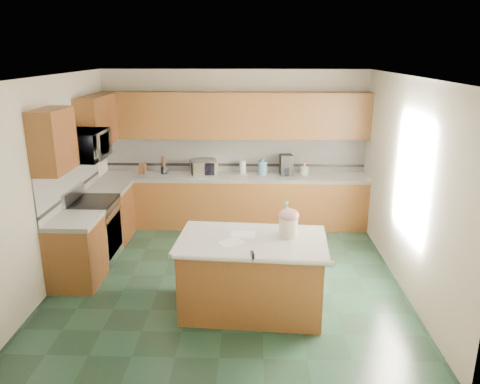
{
  "coord_description": "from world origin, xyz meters",
  "views": [
    {
      "loc": [
        0.33,
        -5.85,
        3.01
      ],
      "look_at": [
        0.15,
        0.35,
        1.12
      ],
      "focal_mm": 35.0,
      "sensor_mm": 36.0,
      "label": 1
    }
  ],
  "objects_px": {
    "soap_bottle_island": "(286,218)",
    "coffee_maker": "(286,165)",
    "toaster_oven": "(204,167)",
    "island_top": "(252,241)",
    "island_base": "(252,277)",
    "treat_jar": "(288,227)",
    "knife_block": "(142,169)"
  },
  "relations": [
    {
      "from": "treat_jar",
      "to": "toaster_oven",
      "type": "xyz_separation_m",
      "value": [
        -1.27,
        2.81,
        0.01
      ]
    },
    {
      "from": "toaster_oven",
      "to": "soap_bottle_island",
      "type": "bearing_deg",
      "value": -82.86
    },
    {
      "from": "treat_jar",
      "to": "soap_bottle_island",
      "type": "bearing_deg",
      "value": 94.98
    },
    {
      "from": "island_base",
      "to": "treat_jar",
      "type": "relative_size",
      "value": 7.04
    },
    {
      "from": "knife_block",
      "to": "soap_bottle_island",
      "type": "bearing_deg",
      "value": -30.99
    },
    {
      "from": "island_top",
      "to": "toaster_oven",
      "type": "relative_size",
      "value": 3.92
    },
    {
      "from": "knife_block",
      "to": "island_top",
      "type": "bearing_deg",
      "value": -37.73
    },
    {
      "from": "soap_bottle_island",
      "to": "island_top",
      "type": "bearing_deg",
      "value": -140.46
    },
    {
      "from": "toaster_oven",
      "to": "coffee_maker",
      "type": "distance_m",
      "value": 1.43
    },
    {
      "from": "soap_bottle_island",
      "to": "coffee_maker",
      "type": "distance_m",
      "value": 2.77
    },
    {
      "from": "island_base",
      "to": "coffee_maker",
      "type": "distance_m",
      "value": 3.06
    },
    {
      "from": "island_base",
      "to": "treat_jar",
      "type": "xyz_separation_m",
      "value": [
        0.42,
        0.08,
        0.6
      ]
    },
    {
      "from": "island_base",
      "to": "island_top",
      "type": "distance_m",
      "value": 0.46
    },
    {
      "from": "soap_bottle_island",
      "to": "coffee_maker",
      "type": "bearing_deg",
      "value": 104.12
    },
    {
      "from": "treat_jar",
      "to": "toaster_oven",
      "type": "height_order",
      "value": "toaster_oven"
    },
    {
      "from": "island_top",
      "to": "knife_block",
      "type": "relative_size",
      "value": 8.96
    },
    {
      "from": "toaster_oven",
      "to": "coffee_maker",
      "type": "height_order",
      "value": "coffee_maker"
    },
    {
      "from": "treat_jar",
      "to": "coffee_maker",
      "type": "relative_size",
      "value": 0.65
    },
    {
      "from": "coffee_maker",
      "to": "island_base",
      "type": "bearing_deg",
      "value": -107.26
    },
    {
      "from": "island_top",
      "to": "knife_block",
      "type": "xyz_separation_m",
      "value": [
        -1.94,
        2.9,
        0.13
      ]
    },
    {
      "from": "knife_block",
      "to": "toaster_oven",
      "type": "bearing_deg",
      "value": 18.48
    },
    {
      "from": "island_base",
      "to": "coffee_maker",
      "type": "height_order",
      "value": "coffee_maker"
    },
    {
      "from": "coffee_maker",
      "to": "treat_jar",
      "type": "bearing_deg",
      "value": -99.24
    },
    {
      "from": "island_base",
      "to": "toaster_oven",
      "type": "height_order",
      "value": "toaster_oven"
    },
    {
      "from": "treat_jar",
      "to": "island_base",
      "type": "bearing_deg",
      "value": -178.31
    },
    {
      "from": "island_top",
      "to": "coffee_maker",
      "type": "distance_m",
      "value": 2.99
    },
    {
      "from": "toaster_oven",
      "to": "coffee_maker",
      "type": "relative_size",
      "value": 1.24
    },
    {
      "from": "soap_bottle_island",
      "to": "coffee_maker",
      "type": "xyz_separation_m",
      "value": [
        0.18,
        2.77,
        -0.02
      ]
    },
    {
      "from": "island_base",
      "to": "island_top",
      "type": "height_order",
      "value": "island_top"
    },
    {
      "from": "island_base",
      "to": "knife_block",
      "type": "distance_m",
      "value": 3.53
    },
    {
      "from": "soap_bottle_island",
      "to": "toaster_oven",
      "type": "height_order",
      "value": "soap_bottle_island"
    },
    {
      "from": "island_base",
      "to": "coffee_maker",
      "type": "bearing_deg",
      "value": 82.89
    }
  ]
}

